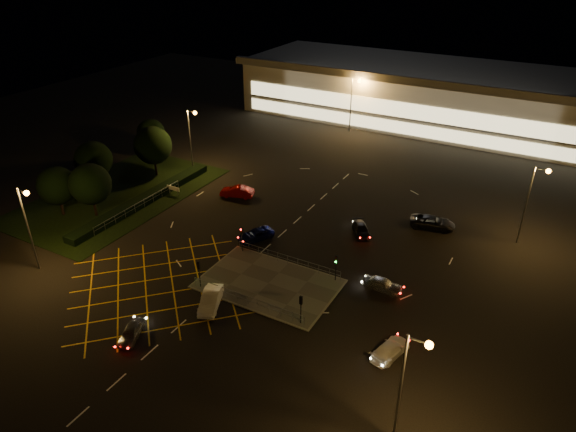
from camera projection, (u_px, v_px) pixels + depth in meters
The scene contains 27 objects.
ground at pixel (262, 270), 57.30m from camera, with size 180.00×180.00×0.00m, color black.
pedestrian_island at pixel (269, 284), 54.89m from camera, with size 14.00×9.00×0.12m, color #4C4944.
grass_verge at pixel (119, 195), 73.86m from camera, with size 18.00×30.00×0.08m, color black.
hedge at pixel (145, 200), 71.50m from camera, with size 2.00×26.00×1.00m, color black.
supermarket at pixel (425, 93), 102.31m from camera, with size 72.00×26.50×10.50m.
streetlight_sw at pixel (28, 218), 54.18m from camera, with size 1.78×0.56×10.03m.
streetlight_se at pixel (409, 376), 34.69m from camera, with size 1.78×0.56×10.03m.
streetlight_nw at pixel (192, 132), 78.05m from camera, with size 1.78×0.56×10.03m.
streetlight_ne at pixel (533, 195), 59.07m from camera, with size 1.78×0.56×10.03m.
streetlight_far_left at pixel (353, 97), 95.09m from camera, with size 1.78×0.56×10.03m.
signal_sw at pixel (199, 269), 53.28m from camera, with size 0.28×0.30×3.15m.
signal_se at pixel (301, 304), 48.15m from camera, with size 0.28×0.30×3.15m.
signal_nw at pixel (242, 235), 59.41m from camera, with size 0.28×0.30×3.15m.
signal_ne at pixel (336, 263), 54.28m from camera, with size 0.28×0.30×3.15m.
tree_a at pixel (57, 186), 66.52m from camera, with size 5.04×5.04×6.86m.
tree_b at pixel (93, 160), 73.37m from camera, with size 5.40×5.40×7.35m.
tree_c at pixel (153, 145), 77.65m from camera, with size 5.76×5.76×7.84m.
tree_d at pixel (151, 133), 85.27m from camera, with size 4.68×4.68×6.37m.
tree_e at pixel (90, 184), 66.20m from camera, with size 5.40×5.40×7.35m.
car_near_silver at pixel (131, 332), 47.28m from camera, with size 1.51×3.75×1.28m, color #9EA1A5.
car_queue_white at pixel (211, 300), 51.27m from camera, with size 1.66×4.77×1.57m, color white.
car_left_blue at pixel (255, 235), 62.77m from camera, with size 2.13×4.63×1.29m, color #0C1148.
car_far_dkgrey at pixel (361, 230), 63.92m from camera, with size 1.75×4.31×1.25m, color black.
car_right_silver at pixel (383, 284), 53.70m from camera, with size 1.64×4.08×1.39m, color #9FA1A6.
car_circ_red at pixel (237, 192), 73.06m from camera, with size 1.68×4.82×1.59m, color #990B0E.
car_east_grey at pixel (433, 222), 65.25m from camera, with size 2.58×5.60×1.55m, color black.
car_approach_white at pixel (390, 349), 45.30m from camera, with size 1.83×4.50×1.31m, color silver.
Camera 1 is at (25.60, -40.08, 32.65)m, focal length 32.00 mm.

